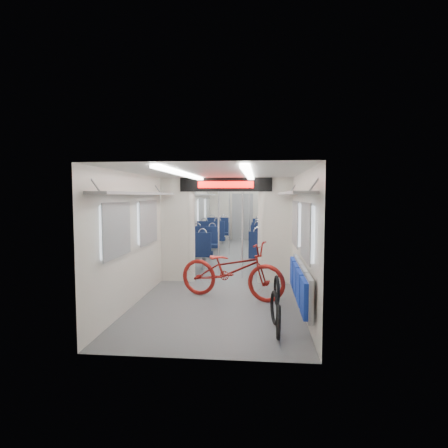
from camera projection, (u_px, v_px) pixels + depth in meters
name	position (u px, v px, depth m)	size (l,w,h in m)	color
carriage	(232.00, 211.00, 9.97)	(12.00, 12.02, 2.31)	#515456
bicycle	(232.00, 270.00, 6.94)	(0.71, 2.04, 1.07)	maroon
flip_bench	(300.00, 283.00, 5.69)	(0.12, 2.15, 0.57)	gray
bike_hoop_a	(279.00, 324.00, 4.97)	(0.47, 0.47, 0.05)	black
bike_hoop_b	(275.00, 309.00, 5.54)	(0.51, 0.51, 0.05)	black
bike_hoop_c	(277.00, 292.00, 6.50)	(0.53, 0.53, 0.05)	black
seat_bay_near_left	(200.00, 245.00, 10.50)	(0.90, 2.03, 1.09)	#0C1535
seat_bay_near_right	(267.00, 245.00, 10.33)	(0.94, 2.20, 1.14)	#0C1535
seat_bay_far_left	(215.00, 232.00, 13.97)	(0.95, 2.25, 1.15)	#0C1535
seat_bay_far_right	(265.00, 233.00, 13.54)	(0.93, 2.19, 1.14)	#0C1535
stanchion_near_left	(219.00, 227.00, 9.10)	(0.04, 0.04, 2.30)	silver
stanchion_near_right	(242.00, 229.00, 8.61)	(0.04, 0.04, 2.30)	silver
stanchion_far_left	(229.00, 219.00, 12.07)	(0.04, 0.04, 2.30)	silver
stanchion_far_right	(249.00, 220.00, 11.75)	(0.04, 0.04, 2.30)	silver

